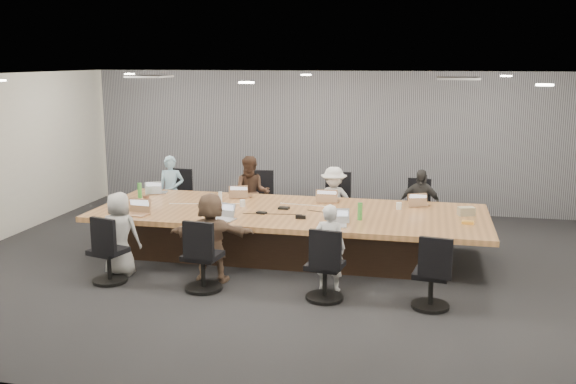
% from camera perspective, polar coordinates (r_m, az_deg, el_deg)
% --- Properties ---
extents(floor, '(10.00, 8.00, 0.00)m').
position_cam_1_polar(floor, '(9.63, -0.52, -6.60)').
color(floor, '#232426').
rests_on(floor, ground).
extents(ceiling, '(10.00, 8.00, 0.00)m').
position_cam_1_polar(ceiling, '(9.14, -0.55, 10.29)').
color(ceiling, white).
rests_on(ceiling, wall_back).
extents(wall_back, '(10.00, 0.00, 2.80)m').
position_cam_1_polar(wall_back, '(13.17, 3.39, 4.61)').
color(wall_back, beige).
rests_on(wall_back, ground).
extents(wall_front, '(10.00, 0.00, 2.80)m').
position_cam_1_polar(wall_front, '(5.57, -9.85, -5.50)').
color(wall_front, beige).
rests_on(wall_front, ground).
extents(curtain, '(9.80, 0.04, 2.80)m').
position_cam_1_polar(curtain, '(13.09, 3.33, 4.57)').
color(curtain, gray).
rests_on(curtain, ground).
extents(conference_table, '(6.00, 2.20, 0.74)m').
position_cam_1_polar(conference_table, '(9.98, 0.12, -3.53)').
color(conference_table, '#2F1E14').
rests_on(conference_table, ground).
extents(chair_0, '(0.55, 0.55, 0.76)m').
position_cam_1_polar(chair_0, '(12.30, -9.66, -0.86)').
color(chair_0, black).
rests_on(chair_0, ground).
extents(chair_1, '(0.63, 0.63, 0.82)m').
position_cam_1_polar(chair_1, '(11.81, -2.77, -1.10)').
color(chair_1, black).
rests_on(chair_1, ground).
extents(chair_2, '(0.59, 0.59, 0.86)m').
position_cam_1_polar(chair_2, '(11.52, 4.31, -1.35)').
color(chair_2, black).
rests_on(chair_2, ground).
extents(chair_3, '(0.56, 0.56, 0.75)m').
position_cam_1_polar(chair_3, '(11.42, 11.62, -1.96)').
color(chair_3, black).
rests_on(chair_3, ground).
extents(chair_4, '(0.62, 0.62, 0.75)m').
position_cam_1_polar(chair_4, '(9.19, -15.66, -5.54)').
color(chair_4, black).
rests_on(chair_4, ground).
extents(chair_5, '(0.59, 0.59, 0.79)m').
position_cam_1_polar(chair_5, '(8.64, -7.58, -6.15)').
color(chair_5, black).
rests_on(chair_5, ground).
extents(chair_6, '(0.59, 0.59, 0.76)m').
position_cam_1_polar(chair_6, '(8.24, 3.30, -7.04)').
color(chair_6, black).
rests_on(chair_6, ground).
extents(chair_7, '(0.57, 0.57, 0.74)m').
position_cam_1_polar(chair_7, '(8.16, 12.61, -7.61)').
color(chair_7, black).
rests_on(chair_7, ground).
extents(person_0, '(0.52, 0.38, 1.31)m').
position_cam_1_polar(person_0, '(11.93, -10.33, 0.05)').
color(person_0, '#88B2CB').
rests_on(person_0, ground).
extents(laptop_0, '(0.32, 0.26, 0.02)m').
position_cam_1_polar(laptop_0, '(11.41, -11.41, -0.03)').
color(laptop_0, '#B2B2B7').
rests_on(laptop_0, conference_table).
extents(person_1, '(0.75, 0.63, 1.35)m').
position_cam_1_polar(person_1, '(11.42, -3.24, -0.17)').
color(person_1, '#402B20').
rests_on(person_1, ground).
extents(laptop_1, '(0.36, 0.28, 0.02)m').
position_cam_1_polar(laptop_1, '(10.89, -4.03, -0.38)').
color(laptop_1, '#8C6647').
rests_on(laptop_1, conference_table).
extents(person_2, '(0.83, 0.54, 1.21)m').
position_cam_1_polar(person_2, '(11.14, 4.07, -0.86)').
color(person_2, silver).
rests_on(person_2, ground).
extents(laptop_2, '(0.37, 0.26, 0.02)m').
position_cam_1_polar(laptop_2, '(10.58, 3.64, -0.74)').
color(laptop_2, '#8C6647').
rests_on(laptop_2, conference_table).
extents(person_3, '(0.76, 0.40, 1.23)m').
position_cam_1_polar(person_3, '(11.03, 11.63, -1.15)').
color(person_3, '#2C2C2C').
rests_on(person_3, ground).
extents(laptop_3, '(0.34, 0.27, 0.02)m').
position_cam_1_polar(laptop_3, '(10.46, 11.61, -1.10)').
color(laptop_3, '#8C6647').
rests_on(laptop_3, conference_table).
extents(person_4, '(0.60, 0.40, 1.20)m').
position_cam_1_polar(person_4, '(9.42, -14.74, -3.61)').
color(person_4, '#A3A3A3').
rests_on(person_4, ground).
extents(laptop_4, '(0.37, 0.26, 0.02)m').
position_cam_1_polar(laptop_4, '(9.86, -13.34, -1.97)').
color(laptop_4, '#8C6647').
rests_on(laptop_4, conference_table).
extents(person_5, '(1.22, 0.58, 1.26)m').
position_cam_1_polar(person_5, '(8.88, -6.85, -4.02)').
color(person_5, brown).
rests_on(person_5, ground).
extents(laptop_5, '(0.37, 0.29, 0.02)m').
position_cam_1_polar(laptop_5, '(9.35, -5.76, -2.44)').
color(laptop_5, '#B2B2B7').
rests_on(laptop_5, conference_table).
extents(person_6, '(0.45, 0.31, 1.18)m').
position_cam_1_polar(person_6, '(8.51, 3.70, -4.96)').
color(person_6, silver).
rests_on(person_6, ground).
extents(laptop_6, '(0.33, 0.24, 0.02)m').
position_cam_1_polar(laptop_6, '(8.99, 4.25, -3.00)').
color(laptop_6, '#B2B2B7').
rests_on(laptop_6, conference_table).
extents(bottle_green_left, '(0.09, 0.09, 0.26)m').
position_cam_1_polar(bottle_green_left, '(11.04, -13.05, 0.14)').
color(bottle_green_left, green).
rests_on(bottle_green_left, conference_table).
extents(bottle_green_right, '(0.08, 0.08, 0.26)m').
position_cam_1_polar(bottle_green_right, '(9.34, 6.41, -1.73)').
color(bottle_green_right, green).
rests_on(bottle_green_right, conference_table).
extents(bottle_clear, '(0.07, 0.07, 0.20)m').
position_cam_1_polar(bottle_clear, '(10.38, -6.04, -0.51)').
color(bottle_clear, silver).
rests_on(bottle_clear, conference_table).
extents(cup_white_far, '(0.09, 0.09, 0.11)m').
position_cam_1_polar(cup_white_far, '(10.17, -4.06, -1.00)').
color(cup_white_far, white).
rests_on(cup_white_far, conference_table).
extents(cup_white_near, '(0.11, 0.11, 0.11)m').
position_cam_1_polar(cup_white_near, '(10.11, 9.84, -1.23)').
color(cup_white_near, white).
rests_on(cup_white_near, conference_table).
extents(mug_brown, '(0.11, 0.11, 0.12)m').
position_cam_1_polar(mug_brown, '(10.66, -12.50, -0.62)').
color(mug_brown, brown).
rests_on(mug_brown, conference_table).
extents(mic_left, '(0.16, 0.13, 0.03)m').
position_cam_1_polar(mic_left, '(9.69, -2.37, -1.85)').
color(mic_left, black).
rests_on(mic_left, conference_table).
extents(mic_right, '(0.18, 0.12, 0.03)m').
position_cam_1_polar(mic_right, '(9.98, -0.37, -1.44)').
color(mic_right, black).
rests_on(mic_right, conference_table).
extents(stapler, '(0.15, 0.04, 0.06)m').
position_cam_1_polar(stapler, '(9.37, 1.14, -2.24)').
color(stapler, black).
rests_on(stapler, conference_table).
extents(canvas_bag, '(0.27, 0.21, 0.13)m').
position_cam_1_polar(canvas_bag, '(9.94, 15.56, -1.66)').
color(canvas_bag, tan).
rests_on(canvas_bag, conference_table).
extents(snack_packet, '(0.18, 0.13, 0.04)m').
position_cam_1_polar(snack_packet, '(9.46, 15.70, -2.61)').
color(snack_packet, orange).
rests_on(snack_packet, conference_table).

